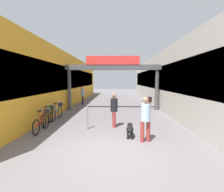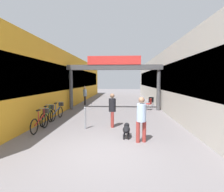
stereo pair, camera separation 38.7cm
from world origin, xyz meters
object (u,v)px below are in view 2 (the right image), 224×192
Objects in this scene: dog_on_leash at (126,129)px; bicycle_green_second at (48,116)px; bicycle_red_nearest at (41,121)px; cafe_chair_black_farther at (151,101)px; pedestrian_companion at (112,108)px; pedestrian_with_dog at (141,117)px; bicycle_blue_third at (58,112)px; bollard_post_metal at (85,118)px; cafe_chair_red_nearer at (149,103)px; pedestrian_carrying_crate at (85,94)px.

dog_on_leash is 0.44× the size of bicycle_green_second.
cafe_chair_black_farther is (6.03, 6.99, 0.10)m from bicycle_red_nearest.
cafe_chair_black_farther is (2.85, 6.22, -0.39)m from pedestrian_companion.
pedestrian_with_dog is 5.18m from bicycle_green_second.
pedestrian_companion is at bearing 13.60° from bicycle_red_nearest.
pedestrian_with_dog is at bearing -27.97° from bicycle_green_second.
pedestrian_companion reaches higher than bicycle_blue_third.
dog_on_leash is at bearing -66.87° from pedestrian_companion.
pedestrian_companion is 1.37m from bollard_post_metal.
bicycle_red_nearest is 2.34m from bicycle_blue_third.
pedestrian_with_dog is at bearing -44.56° from dog_on_leash.
bicycle_red_nearest is at bearing -166.40° from pedestrian_companion.
bicycle_blue_third is (0.07, 1.19, 0.00)m from bicycle_green_second.
bicycle_red_nearest is 8.14m from cafe_chair_red_nearer.
pedestrian_with_dog is 8.43m from cafe_chair_black_farther.
bollard_post_metal is (-1.90, 1.12, 0.19)m from dog_on_leash.
bicycle_green_second is 1.90× the size of cafe_chair_black_farther.
bicycle_blue_third is at bearing -142.92° from cafe_chair_black_farther.
bicycle_blue_third is at bearing -149.45° from cafe_chair_red_nearer.
pedestrian_with_dog is 2.35m from pedestrian_companion.
bollard_post_metal reaches higher than cafe_chair_black_farther.
pedestrian_companion is 8.23m from pedestrian_carrying_crate.
pedestrian_with_dog is at bearing -33.93° from bollard_post_metal.
dog_on_leash is at bearing -68.29° from pedestrian_carrying_crate.
cafe_chair_red_nearer and cafe_chair_black_farther have the same top height.
bicycle_red_nearest is 1.90× the size of cafe_chair_black_farther.
cafe_chair_black_farther reaches higher than dog_on_leash.
pedestrian_companion is 5.64m from cafe_chair_red_nearer.
pedestrian_companion is 3.69m from bicycle_blue_third.
bollard_post_metal is (1.94, 0.36, 0.09)m from bicycle_red_nearest.
pedestrian_with_dog is 10.56m from pedestrian_carrying_crate.
pedestrian_carrying_crate reaches higher than bicycle_blue_third.
pedestrian_carrying_crate is 6.04m from cafe_chair_black_farther.
bicycle_blue_third is (-4.48, 3.61, -0.51)m from pedestrian_with_dog.
bicycle_blue_third is at bearing 93.02° from bicycle_red_nearest.
pedestrian_companion is at bearing 119.90° from pedestrian_with_dog.
cafe_chair_black_farther is (0.31, 1.20, 0.00)m from cafe_chair_red_nearer.
bicycle_green_second is at bearing -93.42° from bicycle_blue_third.
dog_on_leash is 6.81m from cafe_chair_red_nearer.
bollard_post_metal reaches higher than bicycle_blue_third.
pedestrian_carrying_crate is 1.90× the size of cafe_chair_red_nearer.
pedestrian_companion is 2.22× the size of dog_on_leash.
bicycle_red_nearest is 1.00× the size of bicycle_green_second.
bicycle_blue_third is at bearing -92.84° from pedestrian_carrying_crate.
cafe_chair_black_farther is at bearing 65.39° from pedestrian_companion.
bollard_post_metal is at bearing 10.49° from bicycle_red_nearest.
pedestrian_carrying_crate is 2.30× the size of dog_on_leash.
dog_on_leash is at bearing -11.16° from bicycle_red_nearest.
pedestrian_with_dog is 0.98× the size of bicycle_green_second.
pedestrian_with_dog is 1.02× the size of pedestrian_companion.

